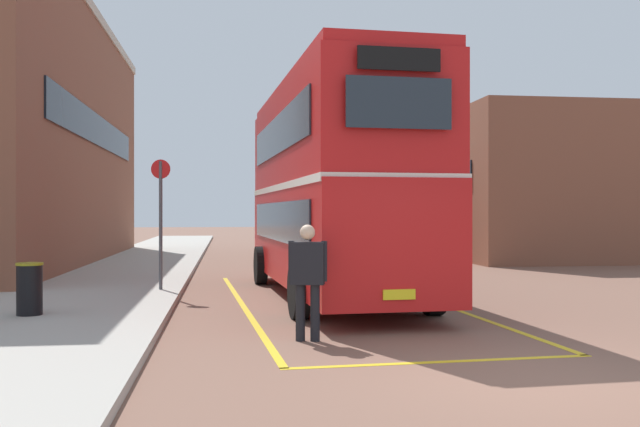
# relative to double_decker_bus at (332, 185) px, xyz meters

# --- Properties ---
(ground_plane) EXTENTS (135.60, 135.60, 0.00)m
(ground_plane) POSITION_rel_double_decker_bus_xyz_m (1.14, 6.32, -2.51)
(ground_plane) COLOR brown
(sidewalk_left) EXTENTS (4.00, 57.60, 0.14)m
(sidewalk_left) POSITION_rel_double_decker_bus_xyz_m (-5.36, 8.72, -2.44)
(sidewalk_left) COLOR #A39E93
(sidewalk_left) RESTS_ON ground
(brick_building_left) EXTENTS (6.72, 20.11, 9.18)m
(brick_building_left) POSITION_rel_double_decker_bus_xyz_m (-10.26, 10.71, 2.08)
(brick_building_left) COLOR brown
(brick_building_left) RESTS_ON ground
(depot_building_right) EXTENTS (8.99, 13.58, 5.95)m
(depot_building_right) POSITION_rel_double_decker_bus_xyz_m (11.10, 14.50, 0.47)
(depot_building_right) COLOR brown
(depot_building_right) RESTS_ON ground
(double_decker_bus) EXTENTS (3.24, 10.10, 4.75)m
(double_decker_bus) POSITION_rel_double_decker_bus_xyz_m (0.00, 0.00, 0.00)
(double_decker_bus) COLOR black
(double_decker_bus) RESTS_ON ground
(single_deck_bus) EXTENTS (2.94, 9.27, 3.02)m
(single_deck_bus) POSITION_rel_double_decker_bus_xyz_m (4.38, 16.04, -0.87)
(single_deck_bus) COLOR black
(single_deck_bus) RESTS_ON ground
(pedestrian_boarding) EXTENTS (0.56, 0.33, 1.72)m
(pedestrian_boarding) POSITION_rel_double_decker_bus_xyz_m (-1.15, -5.28, -1.51)
(pedestrian_boarding) COLOR black
(pedestrian_boarding) RESTS_ON ground
(litter_bin) EXTENTS (0.45, 0.45, 0.90)m
(litter_bin) POSITION_rel_double_decker_bus_xyz_m (-5.69, -2.98, -1.92)
(litter_bin) COLOR black
(litter_bin) RESTS_ON sidewalk_left
(bus_stop_sign) EXTENTS (0.44, 0.10, 2.97)m
(bus_stop_sign) POSITION_rel_double_decker_bus_xyz_m (-3.83, 0.79, -0.60)
(bus_stop_sign) COLOR #4C4C51
(bus_stop_sign) RESTS_ON sidewalk_left
(bay_marking_yellow) EXTENTS (4.90, 12.23, 0.01)m
(bay_marking_yellow) POSITION_rel_double_decker_bus_xyz_m (0.06, -1.88, -2.51)
(bay_marking_yellow) COLOR gold
(bay_marking_yellow) RESTS_ON ground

